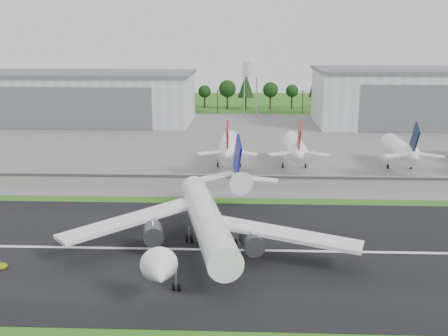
{
  "coord_description": "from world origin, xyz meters",
  "views": [
    {
      "loc": [
        -6.36,
        -90.67,
        40.58
      ],
      "look_at": [
        -11.87,
        40.0,
        9.0
      ],
      "focal_mm": 45.0,
      "sensor_mm": 36.0,
      "label": 1
    }
  ],
  "objects_px": {
    "main_airliner": "(206,227)",
    "parked_jet_red_b": "(295,149)",
    "parked_jet_navy": "(402,150)",
    "parked_jet_red_a": "(229,148)"
  },
  "relations": [
    {
      "from": "main_airliner",
      "to": "parked_jet_red_b",
      "type": "relative_size",
      "value": 1.88
    },
    {
      "from": "main_airliner",
      "to": "parked_jet_navy",
      "type": "distance_m",
      "value": 86.18
    },
    {
      "from": "parked_jet_red_a",
      "to": "parked_jet_navy",
      "type": "height_order",
      "value": "parked_jet_red_a"
    },
    {
      "from": "parked_jet_red_b",
      "to": "parked_jet_navy",
      "type": "xyz_separation_m",
      "value": [
        32.02,
        -0.02,
        -0.17
      ]
    },
    {
      "from": "parked_jet_red_b",
      "to": "parked_jet_navy",
      "type": "distance_m",
      "value": 32.02
    },
    {
      "from": "parked_jet_red_a",
      "to": "parked_jet_red_b",
      "type": "height_order",
      "value": "parked_jet_red_a"
    },
    {
      "from": "main_airliner",
      "to": "parked_jet_red_b",
      "type": "xyz_separation_m",
      "value": [
        22.18,
        67.01,
        1.46
      ]
    },
    {
      "from": "main_airliner",
      "to": "parked_jet_red_a",
      "type": "relative_size",
      "value": 1.88
    },
    {
      "from": "parked_jet_red_b",
      "to": "main_airliner",
      "type": "bearing_deg",
      "value": -108.31
    },
    {
      "from": "parked_jet_navy",
      "to": "parked_jet_red_a",
      "type": "bearing_deg",
      "value": 179.97
    }
  ]
}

